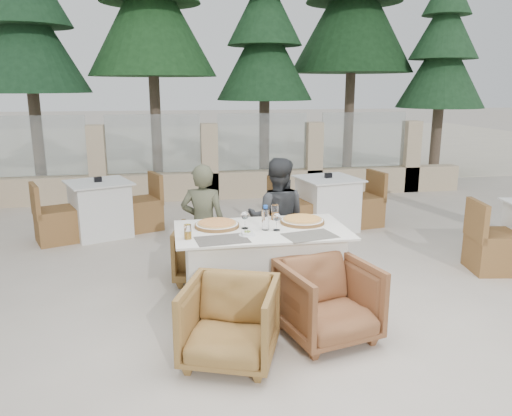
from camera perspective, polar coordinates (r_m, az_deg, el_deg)
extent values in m
plane|color=beige|center=(4.92, -0.30, -11.05)|extent=(80.00, 80.00, 0.00)
cube|color=beige|center=(18.53, -7.72, 7.28)|extent=(30.00, 16.00, 0.01)
cone|color=#1B3F22|center=(11.75, -24.55, 15.94)|extent=(2.42, 2.42, 5.50)
cone|color=#1E4820|center=(11.96, -11.85, 19.19)|extent=(2.86, 2.86, 6.50)
cone|color=#1C4221|center=(11.83, 0.98, 15.89)|extent=(2.20, 2.20, 5.00)
cone|color=#17381A|center=(13.09, 10.99, 19.40)|extent=(2.99, 2.99, 6.80)
cone|color=#1E4524|center=(12.57, 20.40, 13.80)|extent=(1.98, 1.98, 4.50)
cube|color=#59544D|center=(4.33, -3.90, -3.64)|extent=(0.48, 0.35, 0.00)
cube|color=#635F55|center=(4.47, 6.17, -3.15)|extent=(0.50, 0.39, 0.00)
cylinder|color=#CC531B|center=(4.72, -4.49, -1.86)|extent=(0.53, 0.53, 0.05)
cylinder|color=orange|center=(4.87, 5.31, -1.39)|extent=(0.50, 0.50, 0.06)
cylinder|color=#AEC8E4|center=(4.59, 1.09, -1.10)|extent=(0.09, 0.09, 0.23)
cylinder|color=gold|center=(4.37, -7.80, -2.71)|extent=(0.08, 0.08, 0.13)
cylinder|color=orange|center=(4.96, 2.16, -0.49)|extent=(0.10, 0.10, 0.15)
imported|color=olive|center=(5.46, -5.58, -5.05)|extent=(0.79, 0.81, 0.62)
imported|color=#946135|center=(5.48, 2.66, -4.77)|extent=(0.71, 0.73, 0.65)
imported|color=olive|center=(3.90, -2.99, -12.91)|extent=(0.88, 0.89, 0.64)
imported|color=brown|center=(4.25, 8.23, -10.44)|extent=(0.86, 0.88, 0.66)
imported|color=#4B4D38|center=(5.26, -6.03, -1.95)|extent=(0.54, 0.42, 1.30)
imported|color=#313336|center=(5.40, 2.41, -1.24)|extent=(0.76, 0.66, 1.33)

